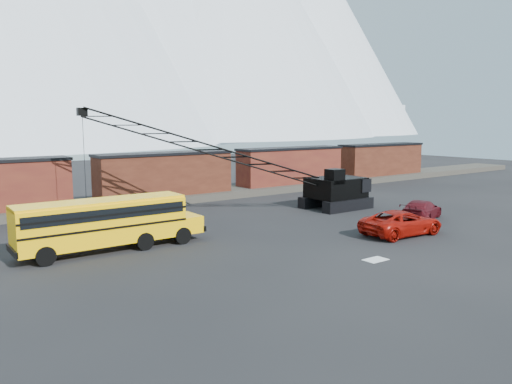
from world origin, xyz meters
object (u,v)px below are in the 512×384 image
at_px(maroon_suv, 421,210).
at_px(crawler_crane, 217,152).
at_px(school_bus, 108,222).
at_px(red_pickup, 402,223).

xyz_separation_m(maroon_suv, crawler_crane, (-12.50, 10.81, 4.57)).
height_order(school_bus, red_pickup, school_bus).
bearing_deg(maroon_suv, crawler_crane, 28.40).
height_order(red_pickup, maroon_suv, red_pickup).
distance_m(school_bus, maroon_suv, 24.35).
bearing_deg(school_bus, maroon_suv, -12.53).
relative_size(maroon_suv, crawler_crane, 0.23).
relative_size(school_bus, maroon_suv, 2.11).
bearing_deg(crawler_crane, school_bus, -153.80).
height_order(maroon_suv, crawler_crane, crawler_crane).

